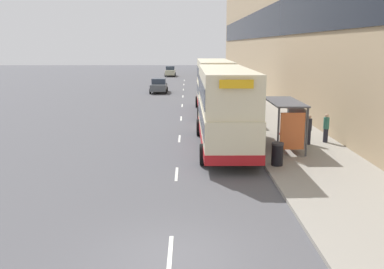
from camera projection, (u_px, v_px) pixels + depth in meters
name	position (u px, v px, depth m)	size (l,w,h in m)	color
ground_plane	(170.00, 258.00, 11.29)	(220.00, 220.00, 0.00)	#515156
pavement	(240.00, 93.00, 49.03)	(5.00, 93.00, 0.14)	gray
terrace_facade	(277.00, 15.00, 47.28)	(3.10, 93.00, 17.60)	tan
lane_mark_0	(170.00, 252.00, 11.56)	(0.12, 2.00, 0.01)	silver
lane_mark_1	(177.00, 174.00, 18.59)	(0.12, 2.00, 0.01)	silver
lane_mark_2	(179.00, 139.00, 25.61)	(0.12, 2.00, 0.01)	silver
lane_mark_3	(181.00, 118.00, 32.63)	(0.12, 2.00, 0.01)	silver
lane_mark_4	(182.00, 105.00, 39.65)	(0.12, 2.00, 0.01)	silver
lane_mark_5	(183.00, 96.00, 46.68)	(0.12, 2.00, 0.01)	silver
lane_mark_6	(183.00, 90.00, 53.70)	(0.12, 2.00, 0.01)	silver
lane_mark_7	(184.00, 84.00, 60.72)	(0.12, 2.00, 0.01)	silver
lane_mark_8	(184.00, 80.00, 67.74)	(0.12, 2.00, 0.01)	silver
bus_shelter	(289.00, 116.00, 22.30)	(1.60, 4.20, 2.48)	#4C4C51
double_decker_bus_near	(225.00, 107.00, 22.71)	(2.85, 10.30, 4.30)	beige
double_decker_bus_ahead	(214.00, 85.00, 34.67)	(2.85, 10.36, 4.30)	beige
car_0	(159.00, 86.00, 50.30)	(2.00, 4.23, 1.65)	#4C5156
car_1	(170.00, 71.00, 76.71)	(1.90, 4.58, 1.79)	#B7B799
pedestrian_at_shelter	(309.00, 129.00, 23.42)	(0.32, 0.32, 1.64)	#23232D
pedestrian_1	(326.00, 128.00, 23.92)	(0.32, 0.32, 1.62)	#23232D
litter_bin	(277.00, 154.00, 19.35)	(0.55, 0.55, 1.05)	black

